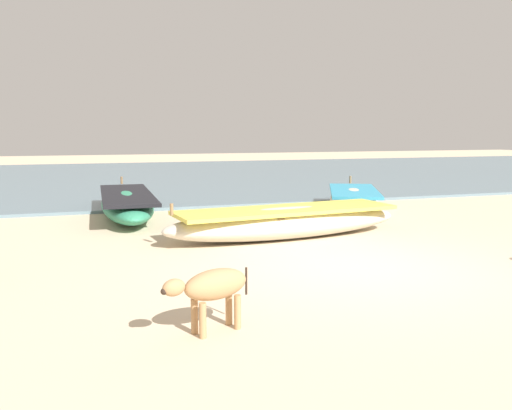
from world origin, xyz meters
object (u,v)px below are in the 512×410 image
fishing_boat_4 (354,200)px  fishing_boat_5 (127,204)px  fishing_boat_0 (287,222)px  calf_far_tan (213,287)px

fishing_boat_4 → fishing_boat_5: (-5.40, 1.01, -0.00)m
fishing_boat_0 → calf_far_tan: 4.84m
fishing_boat_0 → fishing_boat_4: bearing=-144.1°
fishing_boat_0 → fishing_boat_5: fishing_boat_0 is taller
fishing_boat_0 → fishing_boat_5: size_ratio=1.01×
fishing_boat_4 → calf_far_tan: fishing_boat_4 is taller
calf_far_tan → fishing_boat_0: bearing=-139.2°
fishing_boat_4 → calf_far_tan: size_ratio=3.72×
fishing_boat_5 → calf_far_tan: bearing=-177.1°
fishing_boat_5 → calf_far_tan: 7.69m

